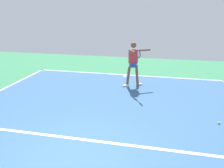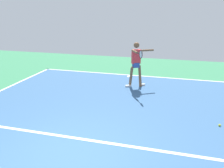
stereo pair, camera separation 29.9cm
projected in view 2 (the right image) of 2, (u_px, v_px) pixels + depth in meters
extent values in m
plane|color=#388456|center=(67.00, 160.00, 4.94)|extent=(22.39, 22.39, 0.00)
cube|color=#38608E|center=(67.00, 160.00, 4.94)|extent=(9.03, 13.88, 0.00)
cube|color=white|center=(130.00, 75.00, 11.26)|extent=(9.03, 0.10, 0.01)
cube|color=white|center=(82.00, 139.00, 5.72)|extent=(6.77, 0.10, 0.01)
cube|color=white|center=(129.00, 76.00, 11.07)|extent=(0.10, 0.30, 0.01)
cylinder|color=brown|center=(140.00, 76.00, 9.56)|extent=(0.26, 0.34, 0.88)
cube|color=white|center=(142.00, 85.00, 9.71)|extent=(0.26, 0.21, 0.07)
cylinder|color=brown|center=(131.00, 77.00, 9.47)|extent=(0.26, 0.34, 0.88)
cube|color=white|center=(128.00, 86.00, 9.56)|extent=(0.26, 0.21, 0.07)
cube|color=#2D4799|center=(136.00, 65.00, 9.37)|extent=(0.31, 0.30, 0.20)
cube|color=red|center=(136.00, 57.00, 9.26)|extent=(0.38, 0.33, 0.57)
sphere|color=brown|center=(136.00, 45.00, 9.12)|extent=(0.23, 0.23, 0.23)
cylinder|color=brown|center=(147.00, 50.00, 9.30)|extent=(0.53, 0.35, 0.08)
cylinder|color=brown|center=(135.00, 51.00, 8.88)|extent=(0.35, 0.53, 0.08)
cylinder|color=black|center=(138.00, 53.00, 8.52)|extent=(0.14, 0.21, 0.03)
torus|color=black|center=(141.00, 54.00, 8.29)|extent=(0.17, 0.27, 0.29)
cylinder|color=silver|center=(141.00, 54.00, 8.29)|extent=(0.13, 0.22, 0.25)
sphere|color=yellow|center=(220.00, 125.00, 6.35)|extent=(0.07, 0.07, 0.07)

